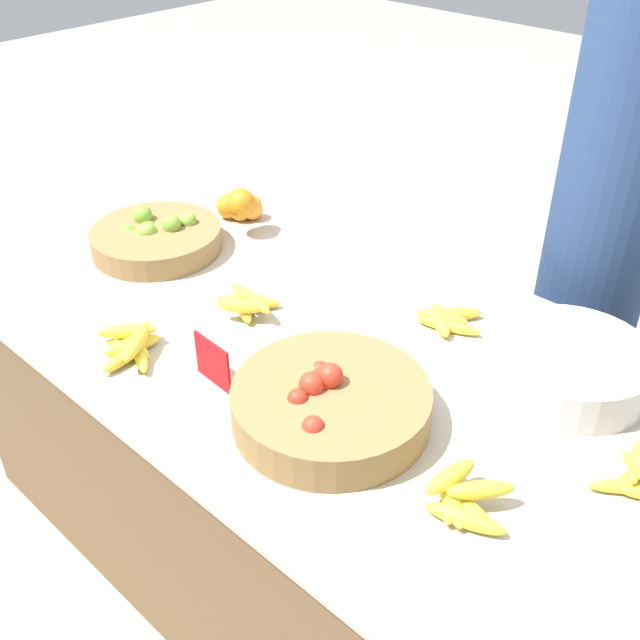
% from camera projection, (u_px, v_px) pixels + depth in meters
% --- Properties ---
extents(ground_plane, '(12.00, 12.00, 0.00)m').
position_uv_depth(ground_plane, '(320.00, 543.00, 2.14)').
color(ground_plane, '#A39E93').
extents(market_table, '(1.86, 1.01, 0.72)m').
position_uv_depth(market_table, '(320.00, 451.00, 1.93)').
color(market_table, brown).
rests_on(market_table, ground_plane).
extents(lime_bowl, '(0.36, 0.36, 0.11)m').
position_uv_depth(lime_bowl, '(156.00, 238.00, 2.06)').
color(lime_bowl, olive).
rests_on(lime_bowl, market_table).
extents(tomato_basket, '(0.40, 0.40, 0.12)m').
position_uv_depth(tomato_basket, '(330.00, 404.00, 1.47)').
color(tomato_basket, olive).
rests_on(tomato_basket, market_table).
extents(orange_pile, '(0.19, 0.16, 0.14)m').
position_uv_depth(orange_pile, '(241.00, 206.00, 2.17)').
color(orange_pile, orange).
rests_on(orange_pile, market_table).
extents(metal_bowl, '(0.34, 0.34, 0.09)m').
position_uv_depth(metal_bowl, '(570.00, 366.00, 1.57)').
color(metal_bowl, silver).
rests_on(metal_bowl, market_table).
extents(price_sign, '(0.11, 0.01, 0.11)m').
position_uv_depth(price_sign, '(213.00, 362.00, 1.57)').
color(price_sign, red).
rests_on(price_sign, market_table).
extents(banana_bunch_middle_right, '(0.18, 0.16, 0.06)m').
position_uv_depth(banana_bunch_middle_right, '(247.00, 303.00, 1.80)').
color(banana_bunch_middle_right, yellow).
rests_on(banana_bunch_middle_right, market_table).
extents(banana_bunch_front_right, '(0.17, 0.16, 0.04)m').
position_uv_depth(banana_bunch_front_right, '(446.00, 319.00, 1.76)').
color(banana_bunch_front_right, yellow).
rests_on(banana_bunch_front_right, market_table).
extents(banana_bunch_back_center, '(0.18, 0.14, 0.06)m').
position_uv_depth(banana_bunch_back_center, '(461.00, 498.00, 1.29)').
color(banana_bunch_back_center, yellow).
rests_on(banana_bunch_back_center, market_table).
extents(banana_bunch_front_left, '(0.20, 0.17, 0.06)m').
position_uv_depth(banana_bunch_front_left, '(132.00, 345.00, 1.67)').
color(banana_bunch_front_left, yellow).
rests_on(banana_bunch_front_left, market_table).
extents(vendor_person, '(0.29, 0.29, 1.73)m').
position_uv_depth(vendor_person, '(603.00, 230.00, 1.98)').
color(vendor_person, navy).
rests_on(vendor_person, ground_plane).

